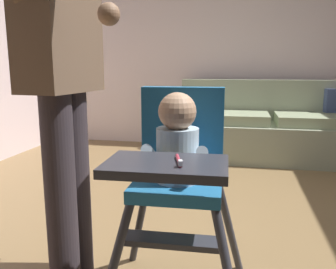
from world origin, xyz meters
The scene contains 5 objects.
ground centered at (0.00, 0.00, -0.05)m, with size 6.39×6.42×0.10m, color olive.
wall_far centered at (0.00, 2.44, 1.35)m, with size 5.59×0.06×2.71m, color silver.
couch centered at (0.49, 1.92, 0.33)m, with size 2.10×0.86×0.86m.
high_chair centered at (-0.10, -0.75, 0.63)m, with size 0.63×0.74×0.93m.
adult_standing centered at (-0.62, -0.69, 0.95)m, with size 0.51×0.53×1.67m.
Camera 1 is at (0.14, -2.13, 1.01)m, focal length 37.75 mm.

